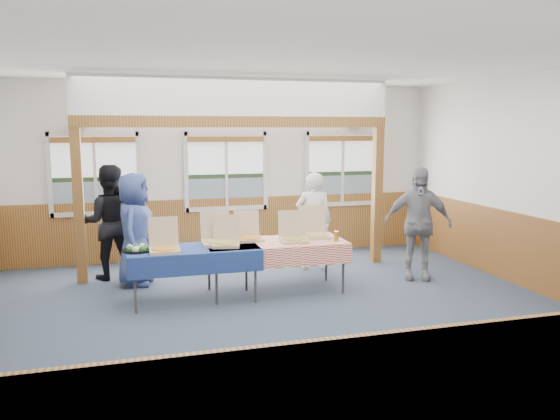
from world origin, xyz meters
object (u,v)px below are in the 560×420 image
object	(u,v)px
table_left	(194,252)
table_right	(275,245)
woman_white	(314,221)
man_blue	(135,229)
person_grey	(418,223)
woman_black	(109,222)

from	to	relation	value
table_left	table_right	world-z (taller)	same
table_left	woman_white	world-z (taller)	woman_white
woman_white	man_blue	xyz separation A→B (m)	(-2.93, -0.13, 0.03)
table_left	person_grey	xyz separation A→B (m)	(3.56, 0.21, 0.20)
woman_black	person_grey	xyz separation A→B (m)	(4.71, -1.35, -0.02)
table_right	man_blue	world-z (taller)	man_blue
woman_black	man_blue	bearing A→B (deg)	128.94
table_left	person_grey	size ratio (longest dim) A/B	1.08
table_left	woman_black	world-z (taller)	woman_black
person_grey	woman_white	bearing A→B (deg)	167.99
woman_white	woman_black	distance (m)	3.33
table_left	woman_white	distance (m)	2.48
woman_black	man_blue	size ratio (longest dim) A/B	1.05
woman_black	person_grey	distance (m)	4.90
woman_white	woman_black	world-z (taller)	woman_black
table_right	person_grey	distance (m)	2.37
woman_black	person_grey	bearing A→B (deg)	164.74
person_grey	table_right	bearing A→B (deg)	-154.61
table_right	person_grey	bearing A→B (deg)	5.46
table_left	woman_black	bearing A→B (deg)	149.95
woman_white	table_right	bearing A→B (deg)	67.46
table_left	person_grey	bearing A→B (deg)	27.13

